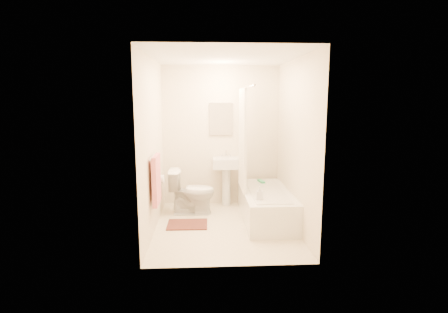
{
  "coord_description": "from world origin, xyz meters",
  "views": [
    {
      "loc": [
        -0.28,
        -4.82,
        1.85
      ],
      "look_at": [
        0.0,
        0.25,
        1.0
      ],
      "focal_mm": 28.0,
      "sensor_mm": 36.0,
      "label": 1
    }
  ],
  "objects": [
    {
      "name": "sink",
      "position": [
        0.09,
        1.06,
        0.46
      ],
      "size": [
        0.47,
        0.38,
        0.91
      ],
      "primitive_type": null,
      "rotation": [
        0.0,
        0.0,
        -0.01
      ],
      "color": "silver",
      "rests_on": "floor"
    },
    {
      "name": "bathtub",
      "position": [
        0.65,
        0.3,
        0.23
      ],
      "size": [
        0.71,
        1.61,
        0.45
      ],
      "primitive_type": null,
      "color": "white",
      "rests_on": "floor"
    },
    {
      "name": "curtain_rod",
      "position": [
        0.3,
        0.1,
        2.0
      ],
      "size": [
        0.03,
        1.7,
        0.03
      ],
      "primitive_type": "cylinder",
      "rotation": [
        1.57,
        0.0,
        0.0
      ],
      "color": "silver",
      "rests_on": "wall_back"
    },
    {
      "name": "mirror",
      "position": [
        0.0,
        1.18,
        1.5
      ],
      "size": [
        0.4,
        0.03,
        0.55
      ],
      "primitive_type": "cube",
      "color": "white",
      "rests_on": "wall_back"
    },
    {
      "name": "wall_left",
      "position": [
        -1.0,
        0.0,
        1.2
      ],
      "size": [
        0.02,
        2.4,
        2.4
      ],
      "primitive_type": "cube",
      "color": "beige",
      "rests_on": "ground"
    },
    {
      "name": "wall_right",
      "position": [
        1.0,
        0.0,
        1.2
      ],
      "size": [
        0.02,
        2.4,
        2.4
      ],
      "primitive_type": "cube",
      "color": "beige",
      "rests_on": "ground"
    },
    {
      "name": "toilet_paper",
      "position": [
        -0.93,
        0.12,
        0.7
      ],
      "size": [
        0.11,
        0.12,
        0.12
      ],
      "primitive_type": "cylinder",
      "rotation": [
        0.0,
        1.57,
        0.0
      ],
      "color": "white",
      "rests_on": "wall_left"
    },
    {
      "name": "bath_mat",
      "position": [
        -0.55,
        0.12,
        0.01
      ],
      "size": [
        0.59,
        0.44,
        0.02
      ],
      "primitive_type": "cube",
      "rotation": [
        0.0,
        0.0,
        -0.01
      ],
      "color": "#512C1B",
      "rests_on": "floor"
    },
    {
      "name": "shower_curtain",
      "position": [
        0.3,
        0.5,
        1.22
      ],
      "size": [
        0.04,
        0.8,
        1.55
      ],
      "primitive_type": "cube",
      "color": "silver",
      "rests_on": "curtain_rod"
    },
    {
      "name": "soap_bottle",
      "position": [
        0.47,
        -0.16,
        0.55
      ],
      "size": [
        0.1,
        0.1,
        0.19
      ],
      "primitive_type": "imported",
      "rotation": [
        0.0,
        0.0,
        -0.17
      ],
      "color": "silver",
      "rests_on": "bathtub"
    },
    {
      "name": "towel",
      "position": [
        -0.93,
        -0.25,
        0.78
      ],
      "size": [
        0.06,
        0.45,
        0.66
      ],
      "primitive_type": "cube",
      "color": "#CC7266",
      "rests_on": "towel_bar"
    },
    {
      "name": "wall_back",
      "position": [
        0.0,
        1.2,
        1.2
      ],
      "size": [
        2.0,
        0.02,
        2.4
      ],
      "primitive_type": "cube",
      "color": "beige",
      "rests_on": "ground"
    },
    {
      "name": "ceiling",
      "position": [
        0.0,
        0.0,
        2.4
      ],
      "size": [
        2.4,
        2.4,
        0.0
      ],
      "primitive_type": "plane",
      "color": "white",
      "rests_on": "ground"
    },
    {
      "name": "scrub_brush",
      "position": [
        0.65,
        0.82,
        0.47
      ],
      "size": [
        0.11,
        0.22,
        0.04
      ],
      "primitive_type": "cube",
      "rotation": [
        0.0,
        0.0,
        0.21
      ],
      "color": "#39B66D",
      "rests_on": "bathtub"
    },
    {
      "name": "floor",
      "position": [
        0.0,
        0.0,
        0.0
      ],
      "size": [
        2.4,
        2.4,
        0.0
      ],
      "primitive_type": "plane",
      "color": "beige",
      "rests_on": "ground"
    },
    {
      "name": "towel_bar",
      "position": [
        -0.96,
        -0.25,
        1.1
      ],
      "size": [
        0.02,
        0.6,
        0.02
      ],
      "primitive_type": "cylinder",
      "rotation": [
        1.57,
        0.0,
        0.0
      ],
      "color": "silver",
      "rests_on": "wall_left"
    },
    {
      "name": "toilet",
      "position": [
        -0.5,
        0.66,
        0.36
      ],
      "size": [
        0.74,
        0.43,
        0.72
      ],
      "primitive_type": "imported",
      "rotation": [
        0.0,
        0.0,
        1.54
      ],
      "color": "white",
      "rests_on": "floor"
    }
  ]
}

